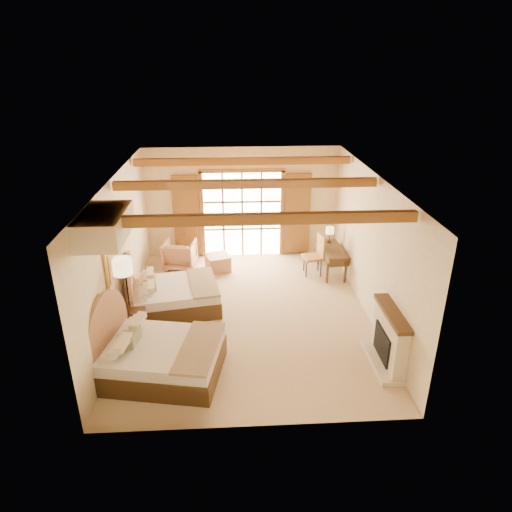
{
  "coord_description": "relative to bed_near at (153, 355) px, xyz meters",
  "views": [
    {
      "loc": [
        -0.35,
        -9.12,
        5.48
      ],
      "look_at": [
        0.2,
        0.2,
        1.37
      ],
      "focal_mm": 32.0,
      "sensor_mm": 36.0,
      "label": 1
    }
  ],
  "objects": [
    {
      "name": "french_doors",
      "position": [
        1.83,
        5.5,
        0.82
      ],
      "size": [
        3.95,
        0.08,
        2.6
      ],
      "color": "white",
      "rests_on": "ground"
    },
    {
      "name": "desk_chair",
      "position": [
        3.71,
        4.09,
        -0.08
      ],
      "size": [
        0.58,
        0.57,
        1.12
      ],
      "rotation": [
        0.0,
        0.0,
        0.18
      ],
      "color": "#A78844",
      "rests_on": "floor"
    },
    {
      "name": "ceiling_beams",
      "position": [
        1.83,
        2.06,
        2.65
      ],
      "size": [
        5.39,
        4.6,
        0.18
      ],
      "primitive_type": null,
      "color": "#965B20",
      "rests_on": "ceiling"
    },
    {
      "name": "bed_far",
      "position": [
        -0.0,
        2.43,
        -0.03
      ],
      "size": [
        2.24,
        1.83,
        1.32
      ],
      "rotation": [
        0.0,
        0.0,
        0.17
      ],
      "color": "#452F18",
      "rests_on": "floor"
    },
    {
      "name": "painting",
      "position": [
        -0.87,
        1.31,
        1.32
      ],
      "size": [
        0.06,
        0.95,
        0.75
      ],
      "color": "#E6BF56",
      "rests_on": "wall_left"
    },
    {
      "name": "wall_right",
      "position": [
        4.58,
        2.06,
        1.17
      ],
      "size": [
        0.0,
        7.0,
        7.0
      ],
      "primitive_type": "plane",
      "rotation": [
        1.57,
        0.0,
        -1.57
      ],
      "color": "beige",
      "rests_on": "ground"
    },
    {
      "name": "desk_lamp",
      "position": [
        4.21,
        4.57,
        0.63
      ],
      "size": [
        0.22,
        0.22,
        0.44
      ],
      "color": "#3C2419",
      "rests_on": "desk"
    },
    {
      "name": "desk",
      "position": [
        4.22,
        4.13,
        -0.04
      ],
      "size": [
        0.67,
        1.37,
        0.72
      ],
      "rotation": [
        0.0,
        0.0,
        0.08
      ],
      "color": "#452F18",
      "rests_on": "floor"
    },
    {
      "name": "wall_left",
      "position": [
        -0.92,
        2.06,
        1.17
      ],
      "size": [
        0.0,
        7.0,
        7.0
      ],
      "primitive_type": "plane",
      "rotation": [
        1.57,
        0.0,
        1.57
      ],
      "color": "beige",
      "rests_on": "ground"
    },
    {
      "name": "ottoman",
      "position": [
        1.11,
        4.48,
        -0.21
      ],
      "size": [
        0.75,
        0.75,
        0.44
      ],
      "primitive_type": "cube",
      "rotation": [
        0.0,
        0.0,
        0.29
      ],
      "color": "#A87454",
      "rests_on": "floor"
    },
    {
      "name": "floor",
      "position": [
        1.83,
        2.06,
        -0.43
      ],
      "size": [
        7.0,
        7.0,
        0.0
      ],
      "primitive_type": "plane",
      "color": "tan",
      "rests_on": "ground"
    },
    {
      "name": "ceiling",
      "position": [
        1.83,
        2.06,
        2.77
      ],
      "size": [
        7.0,
        7.0,
        0.0
      ],
      "primitive_type": "plane",
      "rotation": [
        3.14,
        0.0,
        0.0
      ],
      "color": "#B3773C",
      "rests_on": "ground"
    },
    {
      "name": "wall_back",
      "position": [
        1.83,
        5.56,
        1.17
      ],
      "size": [
        5.5,
        0.0,
        5.5
      ],
      "primitive_type": "plane",
      "rotation": [
        1.57,
        0.0,
        0.0
      ],
      "color": "beige",
      "rests_on": "ground"
    },
    {
      "name": "nightstand",
      "position": [
        -0.6,
        1.46,
        -0.14
      ],
      "size": [
        0.57,
        0.57,
        0.57
      ],
      "primitive_type": "cube",
      "rotation": [
        0.0,
        0.0,
        0.25
      ],
      "color": "#452F18",
      "rests_on": "floor"
    },
    {
      "name": "fireplace",
      "position": [
        4.43,
        0.06,
        0.09
      ],
      "size": [
        0.46,
        1.4,
        1.16
      ],
      "color": "beige",
      "rests_on": "ground"
    },
    {
      "name": "canopy_valance",
      "position": [
        -0.57,
        0.06,
        2.52
      ],
      "size": [
        0.7,
        1.4,
        0.45
      ],
      "primitive_type": "cube",
      "color": "beige",
      "rests_on": "ceiling"
    },
    {
      "name": "armchair",
      "position": [
        0.05,
        4.73,
        -0.03
      ],
      "size": [
        0.95,
        0.97,
        0.79
      ],
      "primitive_type": "imported",
      "rotation": [
        0.0,
        0.0,
        -3.28
      ],
      "color": "#B47B59",
      "rests_on": "floor"
    },
    {
      "name": "floor_lamp",
      "position": [
        -0.67,
        1.23,
        1.13
      ],
      "size": [
        0.39,
        0.39,
        1.84
      ],
      "color": "#3C2419",
      "rests_on": "floor"
    },
    {
      "name": "bed_near",
      "position": [
        0.0,
        0.0,
        0.0
      ],
      "size": [
        2.41,
        1.98,
        1.41
      ],
      "rotation": [
        0.0,
        0.0,
        -0.19
      ],
      "color": "#452F18",
      "rests_on": "floor"
    }
  ]
}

